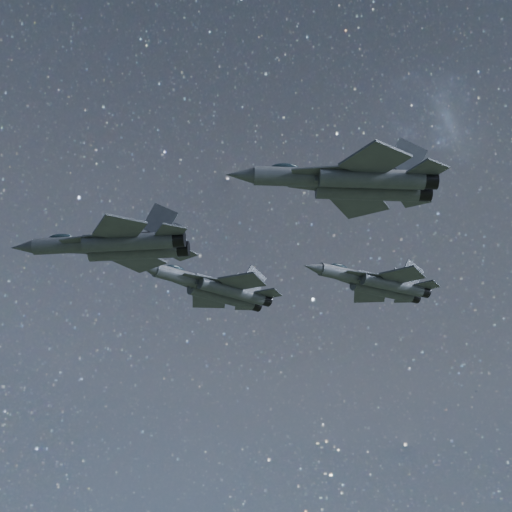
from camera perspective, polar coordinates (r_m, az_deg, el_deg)
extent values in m
cylinder|color=#32373F|center=(84.97, -12.14, 0.73)|extent=(7.78, 4.35, 1.63)
cone|color=#32373F|center=(86.64, -15.29, 0.56)|extent=(2.87, 2.28, 1.46)
ellipsoid|color=#1B2930|center=(85.70, -12.89, 1.16)|extent=(2.71, 1.93, 0.80)
cube|color=#32373F|center=(83.44, -8.60, 0.89)|extent=(8.53, 4.60, 1.36)
cylinder|color=#32373F|center=(82.23, -8.52, 0.93)|extent=(8.75, 4.74, 1.63)
cylinder|color=#32373F|center=(84.05, -8.17, 0.31)|extent=(8.75, 4.74, 1.63)
cylinder|color=black|center=(81.18, -5.24, 1.10)|extent=(1.81, 1.90, 1.50)
cylinder|color=black|center=(83.02, -4.96, 0.47)|extent=(1.81, 1.90, 1.50)
cube|color=#32373F|center=(83.15, -11.20, 1.14)|extent=(5.19, 3.89, 0.13)
cube|color=#32373F|center=(85.57, -10.67, 0.32)|extent=(5.54, 2.13, 0.13)
cube|color=#32373F|center=(80.21, -9.09, 1.83)|extent=(4.71, 5.13, 0.21)
cube|color=#32373F|center=(86.38, -7.90, -0.28)|extent=(5.96, 5.85, 0.21)
cube|color=#32373F|center=(80.17, -5.71, 1.64)|extent=(2.75, 2.93, 0.16)
cube|color=#32373F|center=(84.39, -5.06, 0.19)|extent=(3.53, 3.50, 0.16)
cube|color=#32373F|center=(82.19, -6.43, 2.35)|extent=(3.32, 1.76, 3.71)
cube|color=#32373F|center=(84.46, -6.06, 1.55)|extent=(3.53, 1.22, 3.71)
cylinder|color=#32373F|center=(98.91, -4.79, -1.46)|extent=(7.82, 4.23, 1.63)
cone|color=#32373F|center=(96.68, -7.33, -0.76)|extent=(2.86, 2.25, 1.46)
ellipsoid|color=#1B2930|center=(98.65, -5.39, -0.87)|extent=(2.71, 1.90, 0.80)
cube|color=#32373F|center=(101.54, -2.17, -2.20)|extent=(8.58, 4.47, 1.36)
cylinder|color=#32373F|center=(100.76, -1.64, -2.32)|extent=(8.80, 4.60, 1.63)
cylinder|color=#32373F|center=(102.38, -2.30, -2.68)|extent=(8.80, 4.60, 1.63)
cylinder|color=black|center=(103.32, 0.57, -2.92)|extent=(1.80, 1.89, 1.51)
cylinder|color=black|center=(104.89, -0.11, -3.27)|extent=(1.80, 1.89, 1.51)
cube|color=#32373F|center=(98.65, -3.43, -1.52)|extent=(5.55, 2.03, 0.13)
cube|color=#32373F|center=(100.86, -4.29, -2.03)|extent=(5.24, 3.82, 0.13)
cube|color=#32373F|center=(98.83, -0.93, -1.73)|extent=(5.98, 5.89, 0.21)
cube|color=#32373F|center=(104.31, -3.16, -2.97)|extent=(4.79, 5.20, 0.21)
cube|color=#32373F|center=(102.16, 0.83, -2.53)|extent=(3.55, 3.52, 0.16)
cube|color=#32373F|center=(105.78, -0.72, -3.33)|extent=(2.80, 2.98, 0.16)
cube|color=#32373F|center=(102.93, -0.15, -1.63)|extent=(3.55, 1.15, 3.72)
cube|color=#32373F|center=(104.90, -0.98, -2.09)|extent=(3.36, 1.70, 3.72)
cylinder|color=#32373F|center=(72.94, 2.96, 5.28)|extent=(8.01, 3.18, 1.65)
cone|color=#32373F|center=(72.57, -1.05, 5.41)|extent=(2.79, 1.96, 1.48)
ellipsoid|color=#1B2930|center=(73.22, 1.95, 5.85)|extent=(2.69, 1.59, 0.82)
cube|color=#32373F|center=(73.71, 7.23, 5.07)|extent=(8.83, 3.28, 1.38)
cylinder|color=#32373F|center=(72.65, 7.73, 5.14)|extent=(9.05, 3.39, 1.65)
cylinder|color=#32373F|center=(74.45, 7.42, 4.33)|extent=(9.05, 3.39, 1.65)
cylinder|color=black|center=(73.73, 11.46, 4.96)|extent=(1.65, 1.77, 1.52)
cylinder|color=black|center=(75.50, 11.07, 4.17)|extent=(1.65, 1.77, 1.52)
cube|color=#32373F|center=(71.88, 4.60, 5.70)|extent=(5.53, 3.18, 0.13)
cube|color=#32373F|center=(74.33, 4.30, 4.58)|extent=(5.52, 1.21, 0.13)
cube|color=#32373F|center=(70.58, 7.93, 6.33)|extent=(5.36, 5.67, 0.21)
cube|color=#32373F|center=(76.70, 6.92, 3.55)|extent=(6.05, 6.07, 0.21)
cube|color=#32373F|center=(72.58, 11.38, 5.66)|extent=(3.15, 3.28, 0.16)
cube|color=#32373F|center=(76.66, 10.50, 3.82)|extent=(3.58, 3.60, 0.16)
cube|color=#32373F|center=(74.09, 10.02, 6.48)|extent=(3.58, 1.19, 3.77)
cube|color=#32373F|center=(76.29, 9.58, 5.45)|extent=(3.68, 0.66, 3.77)
cylinder|color=#32373F|center=(96.05, 6.13, -1.27)|extent=(7.21, 2.93, 1.49)
cone|color=#32373F|center=(93.79, 3.78, -0.76)|extent=(2.52, 1.78, 1.33)
ellipsoid|color=#1B2930|center=(95.76, 5.53, -0.75)|extent=(2.43, 1.45, 0.73)
cube|color=#32373F|center=(98.67, 8.54, -1.82)|extent=(7.94, 3.04, 1.24)
cylinder|color=#32373F|center=(98.01, 9.06, -1.89)|extent=(8.14, 3.13, 1.49)
cylinder|color=#32373F|center=(99.42, 8.42, -2.28)|extent=(8.14, 3.13, 1.49)
cylinder|color=black|center=(100.52, 11.09, -2.33)|extent=(1.50, 1.60, 1.37)
cylinder|color=black|center=(101.89, 10.44, -2.70)|extent=(1.50, 1.60, 1.37)
cube|color=#32373F|center=(95.93, 7.41, -1.24)|extent=(4.98, 1.15, 0.11)
cube|color=#32373F|center=(97.87, 6.56, -1.78)|extent=(4.97, 2.91, 0.11)
cube|color=#32373F|center=(96.31, 9.75, -1.29)|extent=(5.45, 5.46, 0.19)
cube|color=#32373F|center=(101.10, 7.59, -2.60)|extent=(4.80, 5.09, 0.19)
cube|color=#32373F|center=(99.48, 11.34, -1.94)|extent=(3.22, 3.24, 0.14)
cube|color=#32373F|center=(102.65, 9.85, -2.80)|extent=(2.82, 2.94, 0.14)
cube|color=#32373F|center=(100.11, 10.36, -1.17)|extent=(3.31, 0.60, 3.39)
cube|color=#32373F|center=(101.83, 9.56, -1.65)|extent=(3.21, 1.10, 3.39)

